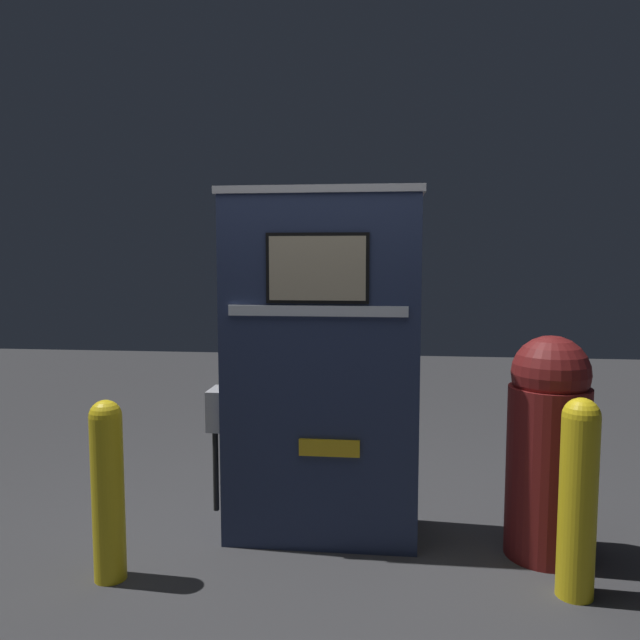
% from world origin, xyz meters
% --- Properties ---
extents(ground_plane, '(14.00, 14.00, 0.00)m').
position_xyz_m(ground_plane, '(0.00, 0.00, 0.00)').
color(ground_plane, '#38383A').
extents(gas_pump, '(1.18, 0.52, 1.97)m').
position_xyz_m(gas_pump, '(-0.00, 0.24, 0.99)').
color(gas_pump, '#232D4C').
rests_on(gas_pump, ground_plane).
extents(safety_bollard, '(0.16, 0.16, 0.91)m').
position_xyz_m(safety_bollard, '(-0.99, -0.39, 0.48)').
color(safety_bollard, yellow).
rests_on(safety_bollard, ground_plane).
extents(trash_bin, '(0.43, 0.43, 1.19)m').
position_xyz_m(trash_bin, '(1.22, 0.11, 0.61)').
color(trash_bin, maroon).
rests_on(trash_bin, ground_plane).
extents(safety_bollard_far, '(0.17, 0.17, 0.96)m').
position_xyz_m(safety_bollard_far, '(1.26, -0.30, 0.51)').
color(safety_bollard_far, yellow).
rests_on(safety_bollard_far, ground_plane).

